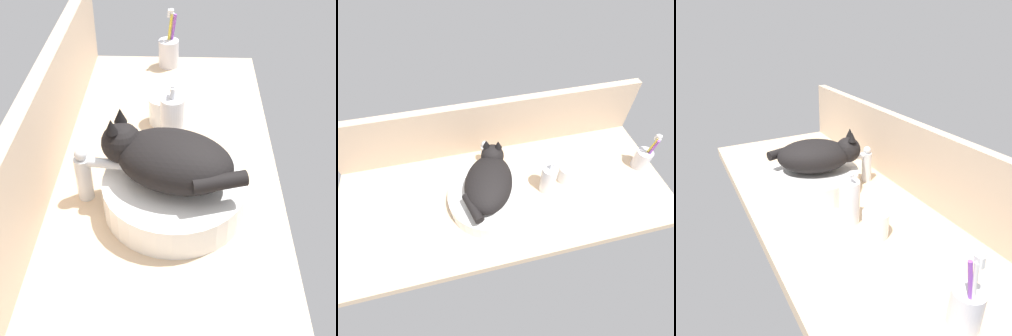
# 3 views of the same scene
# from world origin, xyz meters

# --- Properties ---
(ground_plane) EXTENTS (1.33, 0.57, 0.04)m
(ground_plane) POSITION_xyz_m (0.00, 0.00, -0.02)
(ground_plane) COLOR #D1B28E
(backsplash_panel) EXTENTS (1.33, 0.04, 0.25)m
(backsplash_panel) POSITION_xyz_m (0.00, 0.27, 0.12)
(backsplash_panel) COLOR tan
(backsplash_panel) RESTS_ON ground_plane
(sink_basin) EXTENTS (0.31, 0.31, 0.07)m
(sink_basin) POSITION_xyz_m (-0.07, -0.03, 0.04)
(sink_basin) COLOR white
(sink_basin) RESTS_ON ground_plane
(cat) EXTENTS (0.24, 0.30, 0.14)m
(cat) POSITION_xyz_m (-0.06, -0.02, 0.13)
(cat) COLOR black
(cat) RESTS_ON sink_basin
(faucet) EXTENTS (0.04, 0.12, 0.14)m
(faucet) POSITION_xyz_m (-0.05, 0.15, 0.07)
(faucet) COLOR silver
(faucet) RESTS_ON ground_plane
(soap_dispenser) EXTENTS (0.06, 0.06, 0.17)m
(soap_dispenser) POSITION_xyz_m (0.17, -0.02, 0.07)
(soap_dispenser) COLOR silver
(soap_dispenser) RESTS_ON ground_plane
(toothbrush_cup) EXTENTS (0.07, 0.07, 0.19)m
(toothbrush_cup) POSITION_xyz_m (0.60, -0.00, 0.05)
(toothbrush_cup) COLOR silver
(toothbrush_cup) RESTS_ON ground_plane
(water_glass) EXTENTS (0.08, 0.08, 0.08)m
(water_glass) POSITION_xyz_m (0.27, 0.01, 0.03)
(water_glass) COLOR white
(water_glass) RESTS_ON ground_plane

